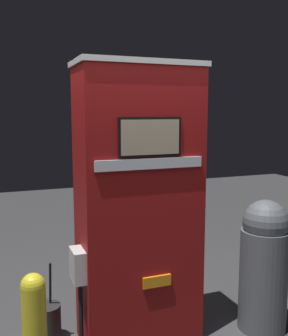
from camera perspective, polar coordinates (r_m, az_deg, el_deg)
The scene contains 4 objects.
gas_pump at distance 3.14m, azimuth -0.82°, elevation -5.48°, with size 1.05×0.51×2.24m.
safety_bollard at distance 2.81m, azimuth -15.56°, elevation -22.16°, with size 0.16×0.16×0.86m.
trash_bin at distance 3.58m, azimuth 17.01°, elevation -13.15°, with size 0.41×0.41×1.13m.
squeegee_bucket at distance 3.53m, azimuth -13.84°, elevation -20.95°, with size 0.22×0.22×0.68m.
Camera 1 is at (-1.07, -2.63, 1.85)m, focal length 42.00 mm.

